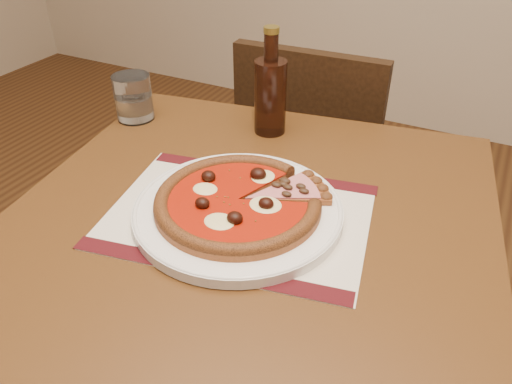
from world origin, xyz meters
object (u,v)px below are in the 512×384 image
Objects in this scene: table at (251,258)px; bottle at (270,93)px; plate at (238,211)px; pizza at (238,201)px; water_glass at (133,98)px; chair_far at (314,161)px.

bottle is (-0.10, 0.28, 0.19)m from table.
pizza is (-0.00, -0.00, 0.02)m from plate.
pizza is at bearing -139.88° from plate.
water_glass is (-0.38, 0.22, 0.02)m from pizza.
plate is at bearing -130.28° from table.
pizza is 0.44m from water_glass.
water_glass is 0.45× the size of bottle.
chair_far is 8.41× the size of water_glass.
water_glass is (-0.28, -0.43, 0.32)m from chair_far.
plate is at bearing -29.71° from water_glass.
water_glass is at bearing 153.12° from table.
chair_far is at bearing 92.63° from bottle.
bottle reaches higher than table.
water_glass is at bearing 54.06° from chair_far.
table is at bearing -26.88° from water_glass.
chair_far reaches higher than plate.
table is 1.08× the size of chair_far.
bottle is at bearing 109.35° from table.
pizza is at bearing 96.20° from chair_far.
table is at bearing 97.73° from chair_far.
chair_far is 0.60m from water_glass.
pizza is at bearing -29.73° from water_glass.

